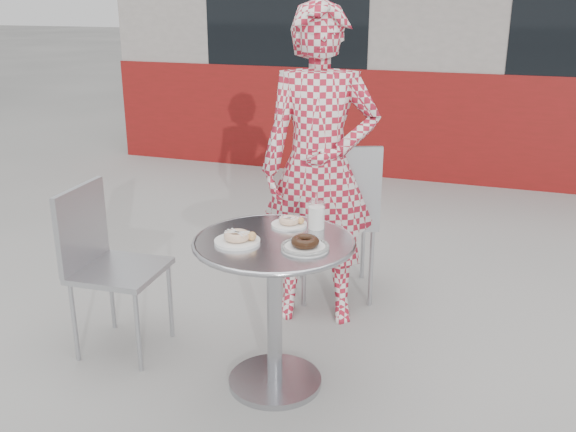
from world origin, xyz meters
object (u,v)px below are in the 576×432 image
(chair_left, at_px, (121,301))
(bistro_table, at_px, (274,277))
(plate_far, at_px, (290,222))
(milk_cup, at_px, (316,216))
(chair_far, at_px, (335,247))
(plate_checker, at_px, (305,245))
(seated_person, at_px, (319,168))
(plate_near, at_px, (238,238))

(chair_left, bearing_deg, bistro_table, -96.85)
(plate_far, distance_m, milk_cup, 0.13)
(chair_far, height_order, chair_left, chair_far)
(chair_far, height_order, milk_cup, chair_far)
(plate_checker, bearing_deg, seated_person, 102.56)
(milk_cup, bearing_deg, chair_left, -171.23)
(milk_cup, bearing_deg, plate_checker, -83.65)
(plate_checker, xyz_separation_m, milk_cup, (-0.03, 0.24, 0.04))
(bistro_table, distance_m, seated_person, 0.76)
(seated_person, bearing_deg, plate_checker, -90.78)
(plate_checker, bearing_deg, bistro_table, 161.56)
(milk_cup, bearing_deg, plate_near, -133.08)
(bistro_table, height_order, plate_far, plate_far)
(plate_near, height_order, plate_checker, same)
(chair_left, bearing_deg, seated_person, -53.69)
(chair_left, relative_size, seated_person, 0.50)
(chair_far, relative_size, plate_near, 4.85)
(bistro_table, xyz_separation_m, chair_left, (-0.81, 0.05, -0.27))
(plate_far, xyz_separation_m, milk_cup, (0.12, 0.01, 0.04))
(chair_far, bearing_deg, chair_left, 29.73)
(seated_person, height_order, plate_far, seated_person)
(bistro_table, relative_size, plate_far, 4.40)
(plate_near, xyz_separation_m, plate_checker, (0.28, 0.03, -0.00))
(chair_left, bearing_deg, plate_near, -103.78)
(plate_near, bearing_deg, chair_left, 169.58)
(chair_far, distance_m, plate_checker, 1.13)
(plate_far, relative_size, plate_checker, 0.80)
(chair_far, relative_size, seated_person, 0.56)
(seated_person, bearing_deg, chair_far, 73.27)
(bistro_table, distance_m, milk_cup, 0.32)
(chair_far, relative_size, chair_left, 1.12)
(chair_left, height_order, plate_far, chair_left)
(chair_left, relative_size, plate_far, 5.18)
(chair_left, distance_m, plate_near, 0.83)
(chair_left, height_order, seated_person, seated_person)
(bistro_table, bearing_deg, plate_checker, -18.44)
(bistro_table, relative_size, plate_checker, 3.52)
(chair_left, bearing_deg, milk_cup, -84.60)
(bistro_table, xyz_separation_m, chair_far, (-0.00, 0.99, -0.24))
(bistro_table, bearing_deg, plate_far, 88.65)
(seated_person, bearing_deg, chair_left, -153.66)
(seated_person, bearing_deg, plate_far, -100.88)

